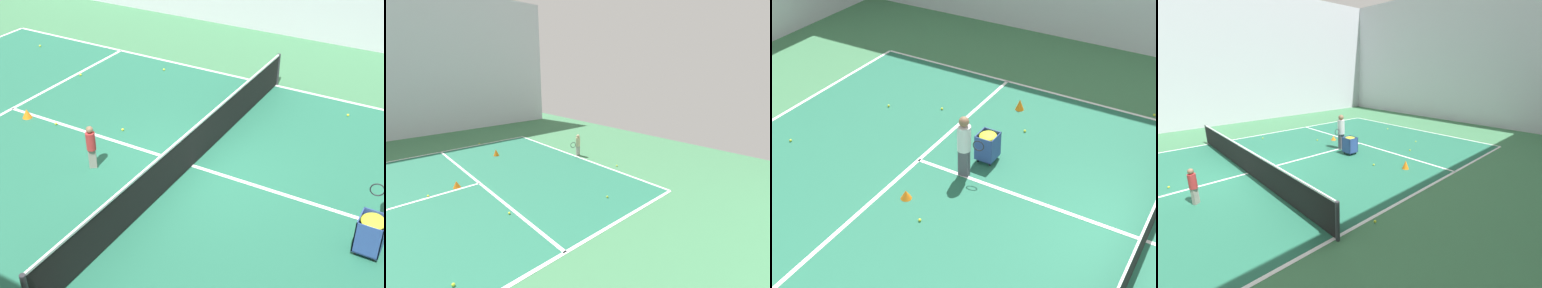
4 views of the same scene
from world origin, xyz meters
The scene contains 16 objects.
ground_plane centered at (0.00, 0.00, 0.00)m, with size 33.54×33.54×0.00m, color #3D754C.
court_playing_area centered at (0.00, 0.00, 0.00)m, with size 10.10×20.93×0.00m.
line_baseline_far centered at (0.00, 10.47, 0.01)m, with size 10.10×0.10×0.00m, color white.
line_service_far centered at (0.00, 5.76, 0.01)m, with size 10.10×0.10×0.00m, color white.
line_centre_service centered at (0.00, 0.00, 0.01)m, with size 0.10×11.51×0.00m, color white.
tennis_net centered at (0.00, 0.00, 0.51)m, with size 10.40×0.10×0.98m.
coach_at_net centered at (0.06, 4.45, 0.94)m, with size 0.38×0.66×1.64m.
ball_cart centered at (0.89, 4.25, 0.55)m, with size 0.53×0.48×0.80m.
training_cone_0 centered at (-1.40, 5.15, 0.11)m, with size 0.27×0.27×0.22m, color orange.
training_cone_3 centered at (3.62, 4.64, 0.17)m, with size 0.26×0.26×0.33m, color orange.
tennis_ball_0 centered at (2.45, 6.61, 0.04)m, with size 0.07×0.07×0.07m, color yellow.
tennis_ball_4 centered at (2.58, 3.99, 0.04)m, with size 0.07×0.07×0.07m, color yellow.
tennis_ball_8 centered at (5.25, 1.13, 0.04)m, with size 0.07×0.07×0.07m, color yellow.
tennis_ball_11 centered at (1.79, 8.07, 0.04)m, with size 0.07×0.07×0.07m, color yellow.
tennis_ball_12 centered at (-1.89, 4.43, 0.04)m, with size 0.07×0.07×0.07m, color yellow.
tennis_ball_13 centered at (-1.03, 9.20, 0.04)m, with size 0.07×0.07×0.07m, color yellow.
Camera 3 is at (-8.96, -0.84, 7.93)m, focal length 50.00 mm.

